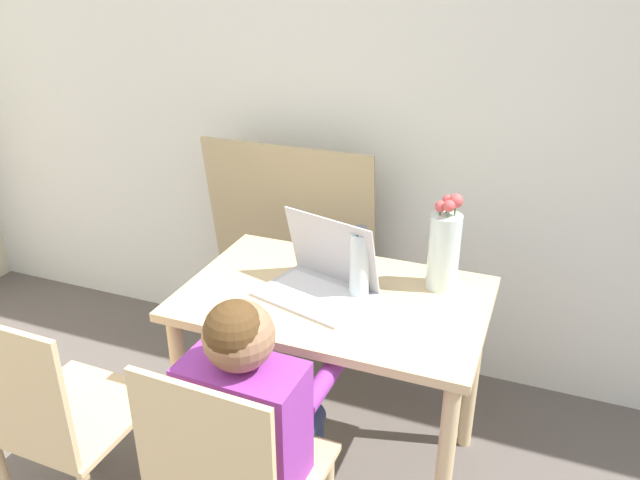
% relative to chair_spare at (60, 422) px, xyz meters
% --- Properties ---
extents(wall_back, '(6.40, 0.05, 2.50)m').
position_rel_chair_spare_xyz_m(wall_back, '(0.53, 1.35, 0.80)').
color(wall_back, silver).
rests_on(wall_back, ground_plane).
extents(dining_table, '(0.99, 0.64, 0.72)m').
position_rel_chair_spare_xyz_m(dining_table, '(0.66, 0.59, 0.15)').
color(dining_table, '#D6B784').
rests_on(dining_table, ground_plane).
extents(chair_spare, '(0.41, 0.41, 0.87)m').
position_rel_chair_spare_xyz_m(chair_spare, '(0.00, 0.00, 0.00)').
color(chair_spare, '#D6B784').
rests_on(chair_spare, ground_plane).
extents(person_seated, '(0.34, 0.43, 0.99)m').
position_rel_chair_spare_xyz_m(person_seated, '(0.62, 0.09, 0.17)').
color(person_seated, purple).
rests_on(person_seated, ground_plane).
extents(laptop, '(0.40, 0.34, 0.25)m').
position_rel_chair_spare_xyz_m(laptop, '(0.61, 0.60, 0.32)').
color(laptop, '#B2B2B7').
rests_on(laptop, dining_table).
extents(flower_vase, '(0.10, 0.10, 0.33)m').
position_rel_chair_spare_xyz_m(flower_vase, '(0.98, 0.77, 0.41)').
color(flower_vase, silver).
rests_on(flower_vase, dining_table).
extents(water_bottle, '(0.07, 0.07, 0.25)m').
position_rel_chair_spare_xyz_m(water_bottle, '(0.74, 0.61, 0.38)').
color(water_bottle, silver).
rests_on(water_bottle, dining_table).
extents(cardboard_panel, '(0.77, 0.16, 1.03)m').
position_rel_chair_spare_xyz_m(cardboard_panel, '(0.23, 1.22, 0.06)').
color(cardboard_panel, tan).
rests_on(cardboard_panel, ground_plane).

